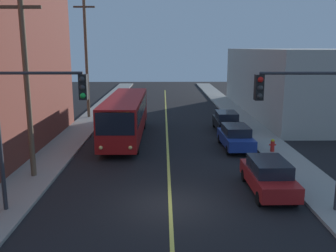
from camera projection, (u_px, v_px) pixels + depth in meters
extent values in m
plane|color=black|center=(170.00, 205.00, 16.42)|extent=(120.00, 120.00, 0.00)
cube|color=gray|center=(65.00, 145.00, 26.10)|extent=(2.50, 90.00, 0.15)
cube|color=gray|center=(270.00, 145.00, 26.28)|extent=(2.50, 90.00, 0.15)
cube|color=#D8CC4C|center=(167.00, 130.00, 31.09)|extent=(0.16, 60.00, 0.01)
cube|color=black|center=(30.00, 134.00, 22.83)|extent=(0.06, 15.62, 1.30)
cube|color=black|center=(26.00, 82.00, 22.16)|extent=(0.06, 15.62, 1.30)
cube|color=black|center=(21.00, 27.00, 21.50)|extent=(0.06, 15.62, 1.30)
cube|color=#B2B2A8|center=(304.00, 81.00, 38.95)|extent=(12.00, 24.28, 6.67)
cube|color=black|center=(246.00, 98.00, 39.24)|extent=(0.06, 17.00, 1.30)
cube|color=black|center=(248.00, 67.00, 38.57)|extent=(0.06, 17.00, 1.30)
cube|color=maroon|center=(126.00, 115.00, 28.05)|extent=(2.64, 12.02, 2.75)
cube|color=black|center=(115.00, 124.00, 22.09)|extent=(2.35, 0.10, 1.40)
cube|color=black|center=(133.00, 96.00, 33.77)|extent=(2.30, 0.10, 1.10)
cube|color=black|center=(109.00, 108.00, 27.94)|extent=(0.14, 10.20, 1.10)
cube|color=black|center=(142.00, 108.00, 27.95)|extent=(0.14, 10.20, 1.10)
cube|color=orange|center=(115.00, 114.00, 21.98)|extent=(1.79, 0.07, 0.30)
sphere|color=#F9D872|center=(101.00, 148.00, 22.35)|extent=(0.24, 0.24, 0.24)
sphere|color=#F9D872|center=(130.00, 148.00, 22.36)|extent=(0.24, 0.24, 0.24)
cylinder|color=black|center=(102.00, 146.00, 24.21)|extent=(0.31, 1.00, 1.00)
cylinder|color=black|center=(137.00, 146.00, 24.22)|extent=(0.31, 1.00, 1.00)
cylinder|color=black|center=(117.00, 123.00, 31.74)|extent=(0.31, 1.00, 1.00)
cylinder|color=black|center=(144.00, 123.00, 31.76)|extent=(0.31, 1.00, 1.00)
cube|color=maroon|center=(268.00, 179.00, 17.69)|extent=(1.84, 4.41, 0.70)
cube|color=black|center=(269.00, 166.00, 17.56)|extent=(1.64, 2.48, 0.60)
cylinder|color=black|center=(260.00, 199.00, 16.28)|extent=(0.23, 0.64, 0.64)
cylinder|color=black|center=(296.00, 198.00, 16.32)|extent=(0.23, 0.64, 0.64)
cylinder|color=black|center=(244.00, 175.00, 19.22)|extent=(0.23, 0.64, 0.64)
cylinder|color=black|center=(275.00, 175.00, 19.25)|extent=(0.23, 0.64, 0.64)
cube|color=navy|center=(236.00, 139.00, 25.38)|extent=(1.92, 4.45, 0.70)
cube|color=black|center=(236.00, 130.00, 25.25)|extent=(1.69, 2.51, 0.60)
cylinder|color=black|center=(228.00, 150.00, 23.96)|extent=(0.24, 0.65, 0.64)
cylinder|color=black|center=(253.00, 150.00, 24.02)|extent=(0.24, 0.65, 0.64)
cylinder|color=black|center=(220.00, 139.00, 26.89)|extent=(0.24, 0.65, 0.64)
cylinder|color=black|center=(242.00, 139.00, 26.96)|extent=(0.24, 0.65, 0.64)
cube|color=black|center=(226.00, 123.00, 30.75)|extent=(1.83, 4.41, 0.70)
cube|color=black|center=(227.00, 115.00, 30.61)|extent=(1.64, 2.48, 0.60)
cylinder|color=black|center=(219.00, 131.00, 29.35)|extent=(0.22, 0.64, 0.64)
cylinder|color=black|center=(239.00, 131.00, 29.36)|extent=(0.22, 0.64, 0.64)
cylinder|color=black|center=(214.00, 124.00, 32.28)|extent=(0.22, 0.64, 0.64)
cylinder|color=black|center=(233.00, 124.00, 32.29)|extent=(0.22, 0.64, 0.64)
cylinder|color=brown|center=(27.00, 80.00, 18.71)|extent=(0.28, 0.28, 10.10)
cube|color=#4C3D2D|center=(21.00, 7.00, 17.97)|extent=(2.00, 0.16, 0.16)
cylinder|color=brown|center=(86.00, 55.00, 35.24)|extent=(0.28, 0.28, 11.87)
cube|color=#4C3D2D|center=(84.00, 7.00, 34.32)|extent=(2.00, 0.16, 0.16)
cylinder|color=#2D2D33|center=(38.00, 73.00, 14.47)|extent=(3.50, 0.12, 0.12)
cube|color=black|center=(83.00, 87.00, 14.61)|extent=(0.32, 0.36, 1.00)
sphere|color=#2D2D2D|center=(82.00, 79.00, 14.36)|extent=(0.22, 0.22, 0.22)
sphere|color=#2D2D2D|center=(82.00, 88.00, 14.42)|extent=(0.22, 0.22, 0.22)
sphere|color=green|center=(83.00, 96.00, 14.49)|extent=(0.22, 0.22, 0.22)
cylinder|color=#2D2D33|center=(305.00, 73.00, 14.38)|extent=(3.50, 0.12, 0.12)
cube|color=black|center=(259.00, 87.00, 14.47)|extent=(0.32, 0.36, 1.00)
sphere|color=red|center=(261.00, 80.00, 14.22)|extent=(0.22, 0.22, 0.22)
sphere|color=#2D2D2D|center=(260.00, 88.00, 14.29)|extent=(0.22, 0.22, 0.22)
sphere|color=#2D2D2D|center=(260.00, 96.00, 14.35)|extent=(0.22, 0.22, 0.22)
cylinder|color=red|center=(272.00, 146.00, 24.22)|extent=(0.26, 0.26, 0.70)
sphere|color=gold|center=(273.00, 141.00, 24.14)|extent=(0.24, 0.24, 0.24)
cylinder|color=red|center=(270.00, 145.00, 24.20)|extent=(0.12, 0.10, 0.10)
cylinder|color=red|center=(275.00, 145.00, 24.20)|extent=(0.12, 0.10, 0.10)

